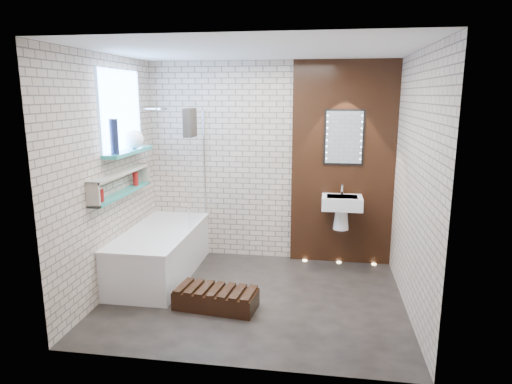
% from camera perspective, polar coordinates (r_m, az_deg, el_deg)
% --- Properties ---
extents(ground, '(3.20, 3.20, 0.00)m').
position_cam_1_polar(ground, '(5.06, -0.26, -13.19)').
color(ground, black).
rests_on(ground, ground).
extents(room_shell, '(3.24, 3.20, 2.60)m').
position_cam_1_polar(room_shell, '(4.66, -0.28, 1.42)').
color(room_shell, '#B8A692').
rests_on(room_shell, ground).
extents(walnut_panel, '(1.30, 0.06, 2.60)m').
position_cam_1_polar(walnut_panel, '(5.86, 10.93, 3.43)').
color(walnut_panel, black).
rests_on(walnut_panel, ground).
extents(clerestory_window, '(0.18, 1.00, 0.94)m').
position_cam_1_polar(clerestory_window, '(5.39, -16.60, 8.83)').
color(clerestory_window, '#7FADE0').
rests_on(clerestory_window, room_shell).
extents(display_niche, '(0.14, 1.30, 0.26)m').
position_cam_1_polar(display_niche, '(5.27, -16.67, 1.07)').
color(display_niche, teal).
rests_on(display_niche, room_shell).
extents(bathtub, '(0.79, 1.74, 0.70)m').
position_cam_1_polar(bathtub, '(5.66, -11.99, -7.49)').
color(bathtub, white).
rests_on(bathtub, ground).
extents(bath_screen, '(0.01, 0.78, 1.40)m').
position_cam_1_polar(bath_screen, '(5.71, -7.54, 3.11)').
color(bath_screen, white).
rests_on(bath_screen, bathtub).
extents(towel, '(0.10, 0.26, 0.34)m').
position_cam_1_polar(towel, '(5.43, -8.38, 8.68)').
color(towel, '#292421').
rests_on(towel, bath_screen).
extents(shower_head, '(0.18, 0.18, 0.02)m').
position_cam_1_polar(shower_head, '(5.83, -11.70, 10.27)').
color(shower_head, silver).
rests_on(shower_head, room_shell).
extents(washbasin, '(0.50, 0.36, 0.58)m').
position_cam_1_polar(washbasin, '(5.77, 10.79, -1.89)').
color(washbasin, white).
rests_on(washbasin, walnut_panel).
extents(led_mirror, '(0.50, 0.02, 0.70)m').
position_cam_1_polar(led_mirror, '(5.78, 11.08, 6.80)').
color(led_mirror, black).
rests_on(led_mirror, walnut_panel).
extents(walnut_step, '(0.88, 0.47, 0.19)m').
position_cam_1_polar(walnut_step, '(4.82, -5.10, -13.37)').
color(walnut_step, black).
rests_on(walnut_step, ground).
extents(niche_bottles, '(0.07, 0.92, 0.16)m').
position_cam_1_polar(niche_bottles, '(5.34, -16.35, 0.95)').
color(niche_bottles, maroon).
rests_on(niche_bottles, display_niche).
extents(sill_vases, '(0.22, 0.67, 0.38)m').
position_cam_1_polar(sill_vases, '(5.41, -15.60, 6.45)').
color(sill_vases, '#151E3C').
rests_on(sill_vases, clerestory_window).
extents(floor_uplights, '(0.96, 0.06, 0.01)m').
position_cam_1_polar(floor_uplights, '(6.12, 10.46, -8.74)').
color(floor_uplights, '#FFD899').
rests_on(floor_uplights, ground).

